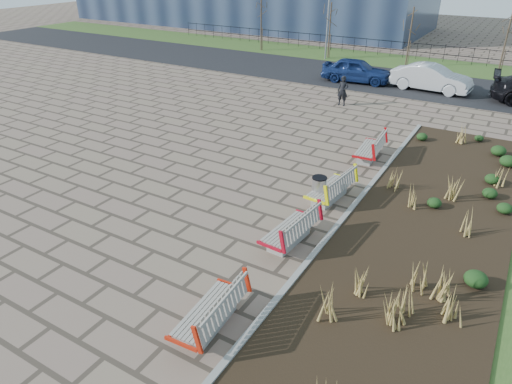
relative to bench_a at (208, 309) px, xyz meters
The scene contains 19 objects.
ground 3.41m from the bench_a, 152.85° to the left, with size 120.00×120.00×0.00m, color #72604E.
planting_bed 7.32m from the bench_a, 63.57° to the left, with size 4.50×18.00×0.10m, color black.
planting_curb 6.62m from the bench_a, 81.99° to the left, with size 0.16×18.00×0.15m, color gray.
grass_verge_far 29.69m from the bench_a, 95.80° to the left, with size 80.00×5.00×0.04m, color #33511E.
road 23.73m from the bench_a, 97.26° to the left, with size 80.00×7.00×0.02m, color black.
bench_a is the anchor object (origin of this frame).
bench_b 3.85m from the bench_a, 90.00° to the left, with size 0.90×2.10×1.00m, color #B70C1F, non-canonical shape.
bench_c 6.80m from the bench_a, 90.00° to the left, with size 0.90×2.10×1.00m, color #FFF90D, non-canonical shape.
bench_d 10.78m from the bench_a, 90.00° to the left, with size 0.90×2.10×1.00m, color #BA0C11, non-canonical shape.
litter_bin 6.44m from the bench_a, 92.18° to the left, with size 0.47×0.47×0.90m, color #B2B2B7.
pedestrian 17.36m from the bench_a, 101.76° to the left, with size 0.57×0.37×1.56m, color black.
car_blue 22.56m from the bench_a, 101.78° to the left, with size 1.72×4.27×1.46m, color navy.
car_silver 22.38m from the bench_a, 90.30° to the left, with size 1.59×4.55×1.50m, color #B9BDC1.
tree_a 31.84m from the bench_a, 118.15° to the left, with size 1.40×1.40×4.00m, color #4C3D2D, non-canonical shape.
tree_b 29.49m from the bench_a, 107.80° to the left, with size 1.40×1.40×4.00m, color #4C3D2D, non-canonical shape.
tree_c 28.24m from the bench_a, 96.11° to the left, with size 1.40×1.40×4.00m, color #4C3D2D, non-canonical shape.
tree_d 28.24m from the bench_a, 83.89° to the left, with size 1.40×1.40×4.00m, color #4C3D2D, non-canonical shape.
lamp_west 29.08m from the bench_a, 108.10° to the left, with size 0.24×0.60×6.00m, color gray, non-canonical shape.
railing_fence 31.18m from the bench_a, 95.52° to the left, with size 44.00×0.10×1.20m, color black, non-canonical shape.
Camera 1 is at (7.74, -7.48, 7.34)m, focal length 32.00 mm.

